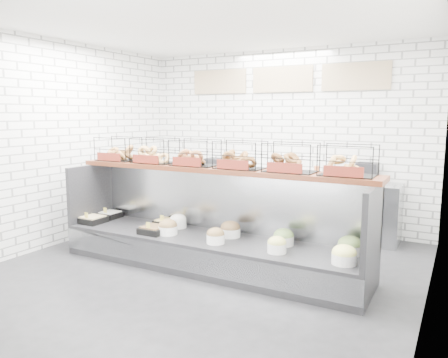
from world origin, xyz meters
The scene contains 5 objects.
ground centered at (0.00, 0.00, 0.00)m, with size 5.50×5.50×0.00m, color black.
room_shell centered at (0.00, 0.60, 2.06)m, with size 5.02×5.51×3.01m.
display_case centered at (0.02, 0.34, 0.33)m, with size 4.00×0.90×1.20m.
bagel_shelf centered at (0.00, 0.52, 1.38)m, with size 4.10×0.50×0.40m.
prep_counter centered at (0.00, 2.43, 0.47)m, with size 4.00×0.60×1.20m.
Camera 1 is at (2.73, -4.26, 1.93)m, focal length 35.00 mm.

